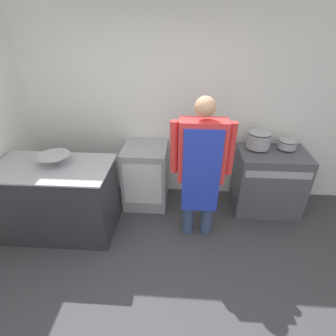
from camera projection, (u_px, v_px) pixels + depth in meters
ground_plane at (146, 327)px, 2.33m from camera, size 14.00×14.00×0.00m
wall_back at (164, 105)px, 3.53m from camera, size 8.00×0.05×2.70m
prep_counter at (59, 199)px, 3.19m from camera, size 1.35×0.74×0.92m
stove at (268, 181)px, 3.58m from camera, size 0.87×0.60×0.90m
fridge_unit at (146, 176)px, 3.70m from camera, size 0.59×0.60×0.88m
person_cook at (201, 164)px, 2.86m from camera, size 0.69×0.24×1.73m
mixing_bowl at (55, 160)px, 2.97m from camera, size 0.36×0.36×0.12m
stock_pot at (259, 139)px, 3.39m from camera, size 0.30×0.30×0.23m
sauce_pot at (287, 143)px, 3.40m from camera, size 0.24×0.24×0.13m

